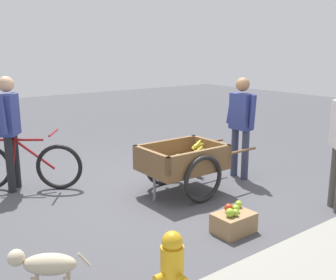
{
  "coord_description": "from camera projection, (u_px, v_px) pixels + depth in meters",
  "views": [
    {
      "loc": [
        3.17,
        4.37,
        2.0
      ],
      "look_at": [
        -0.08,
        0.11,
        0.75
      ],
      "focal_mm": 42.88,
      "sensor_mm": 36.0,
      "label": 1
    }
  ],
  "objects": [
    {
      "name": "ground_plane",
      "position": [
        159.0,
        191.0,
        5.71
      ],
      "size": [
        24.0,
        24.0,
        0.0
      ],
      "primitive_type": "plane",
      "color": "#47474C"
    },
    {
      "name": "apple_crate",
      "position": [
        233.0,
        221.0,
        4.41
      ],
      "size": [
        0.44,
        0.32,
        0.32
      ],
      "color": "#99754C",
      "rests_on": "ground"
    },
    {
      "name": "plastic_bucket",
      "position": [
        192.0,
        150.0,
        7.4
      ],
      "size": [
        0.24,
        0.24,
        0.27
      ],
      "primitive_type": "cylinder",
      "color": "#1966B2",
      "rests_on": "ground"
    },
    {
      "name": "cyclist_person",
      "position": [
        9.0,
        123.0,
        5.55
      ],
      "size": [
        0.36,
        0.5,
        1.62
      ],
      "color": "black",
      "rests_on": "ground"
    },
    {
      "name": "fire_hydrant",
      "position": [
        172.0,
        273.0,
        3.03
      ],
      "size": [
        0.25,
        0.25,
        0.67
      ],
      "color": "gold",
      "rests_on": "ground"
    },
    {
      "name": "vendor_person",
      "position": [
        241.0,
        119.0,
        6.09
      ],
      "size": [
        0.21,
        0.57,
        1.56
      ],
      "color": "#333851",
      "rests_on": "ground"
    },
    {
      "name": "bicycle",
      "position": [
        24.0,
        166.0,
        5.7
      ],
      "size": [
        1.38,
        1.03,
        0.85
      ],
      "color": "black",
      "rests_on": "ground"
    },
    {
      "name": "dog",
      "position": [
        45.0,
        264.0,
        3.27
      ],
      "size": [
        0.56,
        0.44,
        0.4
      ],
      "color": "beige",
      "rests_on": "ground"
    },
    {
      "name": "fruit_cart",
      "position": [
        183.0,
        163.0,
        5.53
      ],
      "size": [
        1.66,
        0.94,
        0.74
      ],
      "color": "brown",
      "rests_on": "ground"
    }
  ]
}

